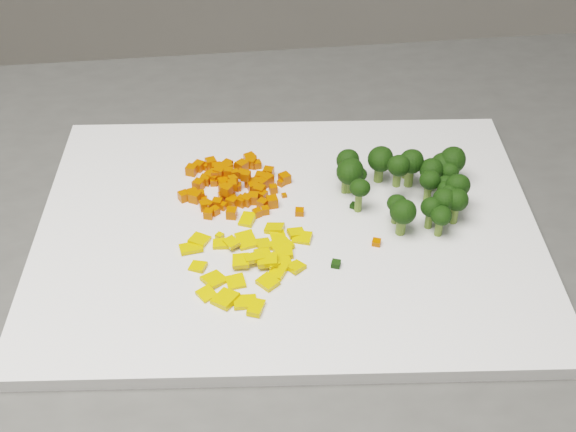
# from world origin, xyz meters

# --- Properties ---
(cutting_board) EXTENTS (0.50, 0.41, 0.01)m
(cutting_board) POSITION_xyz_m (-0.43, 0.39, 0.91)
(cutting_board) COLOR white
(cutting_board) RESTS_ON counter_block
(carrot_pile) EXTENTS (0.10, 0.10, 0.03)m
(carrot_pile) POSITION_xyz_m (-0.49, 0.43, 0.93)
(carrot_pile) COLOR #C23E02
(carrot_pile) RESTS_ON cutting_board
(pepper_pile) EXTENTS (0.12, 0.12, 0.02)m
(pepper_pile) POSITION_xyz_m (-0.46, 0.33, 0.92)
(pepper_pile) COLOR #E0A60B
(pepper_pile) RESTS_ON cutting_board
(broccoli_pile) EXTENTS (0.12, 0.12, 0.06)m
(broccoli_pile) POSITION_xyz_m (-0.33, 0.43, 0.94)
(broccoli_pile) COLOR black
(broccoli_pile) RESTS_ON cutting_board
(carrot_cube_0) EXTENTS (0.01, 0.01, 0.01)m
(carrot_cube_0) POSITION_xyz_m (-0.48, 0.47, 0.92)
(carrot_cube_0) COLOR #C23E02
(carrot_cube_0) RESTS_ON carrot_pile
(carrot_cube_1) EXTENTS (0.01, 0.01, 0.01)m
(carrot_cube_1) POSITION_xyz_m (-0.49, 0.43, 0.92)
(carrot_cube_1) COLOR #C23E02
(carrot_cube_1) RESTS_ON carrot_pile
(carrot_cube_2) EXTENTS (0.01, 0.01, 0.01)m
(carrot_cube_2) POSITION_xyz_m (-0.50, 0.43, 0.92)
(carrot_cube_2) COLOR #C23E02
(carrot_cube_2) RESTS_ON carrot_pile
(carrot_cube_3) EXTENTS (0.01, 0.01, 0.01)m
(carrot_cube_3) POSITION_xyz_m (-0.48, 0.44, 0.92)
(carrot_cube_3) COLOR #C23E02
(carrot_cube_3) RESTS_ON carrot_pile
(carrot_cube_4) EXTENTS (0.01, 0.01, 0.01)m
(carrot_cube_4) POSITION_xyz_m (-0.53, 0.41, 0.92)
(carrot_cube_4) COLOR #C23E02
(carrot_cube_4) RESTS_ON carrot_pile
(carrot_cube_5) EXTENTS (0.01, 0.01, 0.01)m
(carrot_cube_5) POSITION_xyz_m (-0.50, 0.39, 0.92)
(carrot_cube_5) COLOR #C23E02
(carrot_cube_5) RESTS_ON carrot_pile
(carrot_cube_6) EXTENTS (0.01, 0.01, 0.01)m
(carrot_cube_6) POSITION_xyz_m (-0.50, 0.42, 0.92)
(carrot_cube_6) COLOR #C23E02
(carrot_cube_6) RESTS_ON carrot_pile
(carrot_cube_7) EXTENTS (0.01, 0.01, 0.01)m
(carrot_cube_7) POSITION_xyz_m (-0.49, 0.47, 0.92)
(carrot_cube_7) COLOR #C23E02
(carrot_cube_7) RESTS_ON carrot_pile
(carrot_cube_8) EXTENTS (0.01, 0.01, 0.01)m
(carrot_cube_8) POSITION_xyz_m (-0.50, 0.40, 0.92)
(carrot_cube_8) COLOR #C23E02
(carrot_cube_8) RESTS_ON carrot_pile
(carrot_cube_9) EXTENTS (0.01, 0.01, 0.01)m
(carrot_cube_9) POSITION_xyz_m (-0.47, 0.42, 0.92)
(carrot_cube_9) COLOR #C23E02
(carrot_cube_9) RESTS_ON carrot_pile
(carrot_cube_10) EXTENTS (0.01, 0.01, 0.01)m
(carrot_cube_10) POSITION_xyz_m (-0.46, 0.40, 0.92)
(carrot_cube_10) COLOR #C23E02
(carrot_cube_10) RESTS_ON carrot_pile
(carrot_cube_11) EXTENTS (0.01, 0.01, 0.01)m
(carrot_cube_11) POSITION_xyz_m (-0.49, 0.44, 0.92)
(carrot_cube_11) COLOR #C23E02
(carrot_cube_11) RESTS_ON carrot_pile
(carrot_cube_12) EXTENTS (0.01, 0.01, 0.01)m
(carrot_cube_12) POSITION_xyz_m (-0.52, 0.47, 0.92)
(carrot_cube_12) COLOR #C23E02
(carrot_cube_12) RESTS_ON carrot_pile
(carrot_cube_13) EXTENTS (0.01, 0.01, 0.01)m
(carrot_cube_13) POSITION_xyz_m (-0.53, 0.41, 0.92)
(carrot_cube_13) COLOR #C23E02
(carrot_cube_13) RESTS_ON carrot_pile
(carrot_cube_14) EXTENTS (0.01, 0.01, 0.01)m
(carrot_cube_14) POSITION_xyz_m (-0.49, 0.47, 0.92)
(carrot_cube_14) COLOR #C23E02
(carrot_cube_14) RESTS_ON carrot_pile
(carrot_cube_15) EXTENTS (0.01, 0.01, 0.01)m
(carrot_cube_15) POSITION_xyz_m (-0.50, 0.45, 0.92)
(carrot_cube_15) COLOR #C23E02
(carrot_cube_15) RESTS_ON carrot_pile
(carrot_cube_16) EXTENTS (0.01, 0.01, 0.01)m
(carrot_cube_16) POSITION_xyz_m (-0.50, 0.46, 0.92)
(carrot_cube_16) COLOR #C23E02
(carrot_cube_16) RESTS_ON carrot_pile
(carrot_cube_17) EXTENTS (0.01, 0.01, 0.01)m
(carrot_cube_17) POSITION_xyz_m (-0.51, 0.46, 0.92)
(carrot_cube_17) COLOR #C23E02
(carrot_cube_17) RESTS_ON carrot_pile
(carrot_cube_18) EXTENTS (0.01, 0.01, 0.01)m
(carrot_cube_18) POSITION_xyz_m (-0.47, 0.44, 0.92)
(carrot_cube_18) COLOR #C23E02
(carrot_cube_18) RESTS_ON carrot_pile
(carrot_cube_19) EXTENTS (0.01, 0.01, 0.01)m
(carrot_cube_19) POSITION_xyz_m (-0.51, 0.44, 0.92)
(carrot_cube_19) COLOR #C23E02
(carrot_cube_19) RESTS_ON carrot_pile
(carrot_cube_20) EXTENTS (0.01, 0.01, 0.01)m
(carrot_cube_20) POSITION_xyz_m (-0.46, 0.40, 0.92)
(carrot_cube_20) COLOR #C23E02
(carrot_cube_20) RESTS_ON carrot_pile
(carrot_cube_21) EXTENTS (0.01, 0.01, 0.01)m
(carrot_cube_21) POSITION_xyz_m (-0.46, 0.42, 0.92)
(carrot_cube_21) COLOR #C23E02
(carrot_cube_21) RESTS_ON carrot_pile
(carrot_cube_22) EXTENTS (0.01, 0.01, 0.01)m
(carrot_cube_22) POSITION_xyz_m (-0.49, 0.43, 0.92)
(carrot_cube_22) COLOR #C23E02
(carrot_cube_22) RESTS_ON carrot_pile
(carrot_cube_23) EXTENTS (0.01, 0.01, 0.01)m
(carrot_cube_23) POSITION_xyz_m (-0.50, 0.43, 0.92)
(carrot_cube_23) COLOR #C23E02
(carrot_cube_23) RESTS_ON carrot_pile
(carrot_cube_24) EXTENTS (0.01, 0.01, 0.01)m
(carrot_cube_24) POSITION_xyz_m (-0.53, 0.41, 0.92)
(carrot_cube_24) COLOR #C23E02
(carrot_cube_24) RESTS_ON carrot_pile
(carrot_cube_25) EXTENTS (0.01, 0.01, 0.01)m
(carrot_cube_25) POSITION_xyz_m (-0.46, 0.46, 0.92)
(carrot_cube_25) COLOR #C23E02
(carrot_cube_25) RESTS_ON carrot_pile
(carrot_cube_26) EXTENTS (0.01, 0.01, 0.01)m
(carrot_cube_26) POSITION_xyz_m (-0.51, 0.44, 0.92)
(carrot_cube_26) COLOR #C23E02
(carrot_cube_26) RESTS_ON carrot_pile
(carrot_cube_27) EXTENTS (0.01, 0.01, 0.01)m
(carrot_cube_27) POSITION_xyz_m (-0.45, 0.41, 0.92)
(carrot_cube_27) COLOR #C23E02
(carrot_cube_27) RESTS_ON carrot_pile
(carrot_cube_28) EXTENTS (0.01, 0.01, 0.01)m
(carrot_cube_28) POSITION_xyz_m (-0.48, 0.48, 0.92)
(carrot_cube_28) COLOR #C23E02
(carrot_cube_28) RESTS_ON carrot_pile
(carrot_cube_29) EXTENTS (0.01, 0.01, 0.01)m
(carrot_cube_29) POSITION_xyz_m (-0.49, 0.39, 0.92)
(carrot_cube_29) COLOR #C23E02
(carrot_cube_29) RESTS_ON carrot_pile
(carrot_cube_30) EXTENTS (0.01, 0.01, 0.01)m
(carrot_cube_30) POSITION_xyz_m (-0.45, 0.43, 0.92)
(carrot_cube_30) COLOR #C23E02
(carrot_cube_30) RESTS_ON carrot_pile
(carrot_cube_31) EXTENTS (0.01, 0.01, 0.01)m
(carrot_cube_31) POSITION_xyz_m (-0.49, 0.43, 0.92)
(carrot_cube_31) COLOR #C23E02
(carrot_cube_31) RESTS_ON carrot_pile
(carrot_cube_32) EXTENTS (0.01, 0.01, 0.01)m
(carrot_cube_32) POSITION_xyz_m (-0.48, 0.44, 0.93)
(carrot_cube_32) COLOR #C23E02
(carrot_cube_32) RESTS_ON carrot_pile
(carrot_cube_33) EXTENTS (0.01, 0.01, 0.01)m
(carrot_cube_33) POSITION_xyz_m (-0.53, 0.44, 0.92)
(carrot_cube_33) COLOR #C23E02
(carrot_cube_33) RESTS_ON carrot_pile
(carrot_cube_34) EXTENTS (0.01, 0.01, 0.01)m
(carrot_cube_34) POSITION_xyz_m (-0.51, 0.45, 0.92)
(carrot_cube_34) COLOR #C23E02
(carrot_cube_34) RESTS_ON carrot_pile
(carrot_cube_35) EXTENTS (0.01, 0.01, 0.01)m
(carrot_cube_35) POSITION_xyz_m (-0.50, 0.43, 0.92)
(carrot_cube_35) COLOR #C23E02
(carrot_cube_35) RESTS_ON carrot_pile
(carrot_cube_36) EXTENTS (0.01, 0.01, 0.01)m
(carrot_cube_36) POSITION_xyz_m (-0.51, 0.40, 0.92)
(carrot_cube_36) COLOR #C23E02
(carrot_cube_36) RESTS_ON carrot_pile
(carrot_cube_37) EXTENTS (0.01, 0.01, 0.01)m
(carrot_cube_37) POSITION_xyz_m (-0.47, 0.45, 0.92)
(carrot_cube_37) COLOR #C23E02
(carrot_cube_37) RESTS_ON carrot_pile
(carrot_cube_38) EXTENTS (0.01, 0.01, 0.01)m
(carrot_cube_38) POSITION_xyz_m (-0.52, 0.46, 0.92)
(carrot_cube_38) COLOR #C23E02
(carrot_cube_38) RESTS_ON carrot_pile
(carrot_cube_39) EXTENTS (0.01, 0.01, 0.01)m
(carrot_cube_39) POSITION_xyz_m (-0.50, 0.41, 0.93)
(carrot_cube_39) COLOR #C23E02
(carrot_cube_39) RESTS_ON carrot_pile
(carrot_cube_40) EXTENTS (0.01, 0.01, 0.01)m
(carrot_cube_40) POSITION_xyz_m (-0.51, 0.46, 0.92)
(carrot_cube_40) COLOR #C23E02
(carrot_cube_40) RESTS_ON carrot_pile
(carrot_cube_41) EXTENTS (0.01, 0.01, 0.01)m
(carrot_cube_41) POSITION_xyz_m (-0.48, 0.48, 0.92)
(carrot_cube_41) COLOR #C23E02
(carrot_cube_41) RESTS_ON carrot_pile
(carrot_cube_42) EXTENTS (0.01, 0.01, 0.01)m
(carrot_cube_42) POSITION_xyz_m (-0.47, 0.44, 0.92)
(carrot_cube_42) COLOR #C23E02
(carrot_cube_42) RESTS_ON carrot_pile
(carrot_cube_43) EXTENTS (0.01, 0.01, 0.01)m
(carrot_cube_43) POSITION_xyz_m (-0.50, 0.44, 0.92)
(carrot_cube_43) COLOR #C23E02
(carrot_cube_43) RESTS_ON carrot_pile
(carrot_cube_44) EXTENTS (0.01, 0.01, 0.01)m
(carrot_cube_44) POSITION_xyz_m (-0.49, 0.43, 0.92)
(carrot_cube_44) COLOR #C23E02
(carrot_cube_44) RESTS_ON carrot_pile
(carrot_cube_45) EXTENTS (0.01, 0.01, 0.01)m
(carrot_cube_45) POSITION_xyz_m (-0.53, 0.43, 0.92)
(carrot_cube_45) COLOR #C23E02
(carrot_cube_45) RESTS_ON carrot_pile
(carrot_cube_46) EXTENTS (0.01, 0.01, 0.01)m
(carrot_cube_46) POSITION_xyz_m (-0.54, 0.45, 0.92)
(carrot_cube_46) COLOR #C23E02
(carrot_cube_46) RESTS_ON carrot_pile
(carrot_cube_47) EXTENTS (0.01, 0.01, 0.01)m
(carrot_cube_47) POSITION_xyz_m (-0.49, 0.42, 0.93)
(carrot_cube_47) COLOR #C23E02
(carrot_cube_47) RESTS_ON carrot_pile
(carrot_cube_48) EXTENTS (0.01, 0.01, 0.01)m
(carrot_cube_48) POSITION_xyz_m (-0.46, 0.41, 0.92)
(carrot_cube_48) COLOR #C23E02
(carrot_cube_48) RESTS_ON carrot_pile
(carrot_cube_49) EXTENTS (0.01, 0.01, 0.01)m
(carrot_cube_49) POSITION_xyz_m (-0.47, 0.47, 0.92)
(carrot_cube_49) COLOR #C23E02
(carrot_cube_49) RESTS_ON carrot_pile
(carrot_cube_50) EXTENTS (0.01, 0.01, 0.01)m
(carrot_cube_50) POSITION_xyz_m (-0.47, 0.44, 0.92)
(carrot_cube_50) COLOR #C23E02
(carrot_cube_50) RESTS_ON carrot_pile
(carrot_cube_51) EXTENTS (0.01, 0.01, 0.01)m
(carrot_cube_51) POSITION_xyz_m (-0.51, 0.39, 0.92)
(carrot_cube_51) COLOR #C23E02
(carrot_cube_51) RESTS_ON carrot_pile
(carrot_cube_52) EXTENTS (0.01, 0.01, 0.01)m
(carrot_cube_52) POSITION_xyz_m (-0.46, 0.45, 0.92)
(carrot_cube_52) COLOR #C23E02
(carrot_cube_52) RESTS_ON carrot_pile
(carrot_cube_53) EXTENTS (0.01, 0.01, 0.01)m
(carrot_cube_53) POSITION_xyz_m (-0.49, 0.45, 0.92)
(carrot_cube_53) COLOR #C23E02
(carrot_cube_53) RESTS_ON carrot_pile
(carrot_cube_54) EXTENTS (0.01, 0.01, 0.01)m
(carrot_cube_54) POSITION_xyz_m (-0.49, 0.42, 0.92)
(carrot_cube_54) COLOR #C23E02
(carrot_cube_54) RESTS_ON carrot_pile
(carrot_cube_55) EXTENTS (0.01, 0.01, 0.01)m
(carrot_cube_55) POSITION_xyz_m (-0.47, 0.44, 0.92)
(carrot_cube_55) COLOR #C23E02
(carrot_cube_55) RESTS_ON carrot_pile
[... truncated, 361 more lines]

